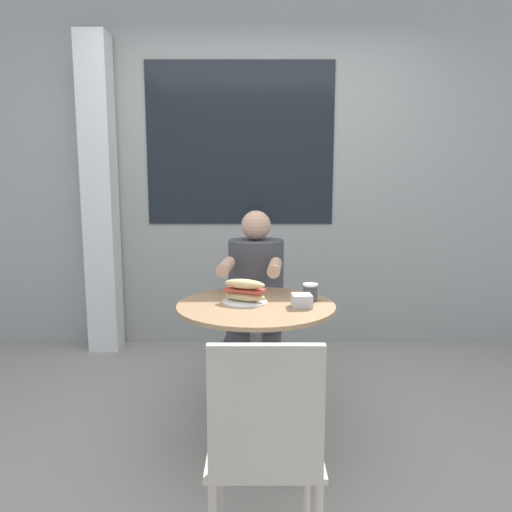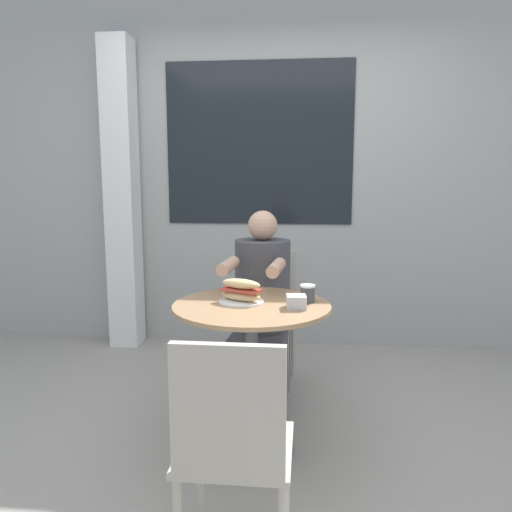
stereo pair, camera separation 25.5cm
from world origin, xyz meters
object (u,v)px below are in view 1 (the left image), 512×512
at_px(seated_diner, 255,321).
at_px(empty_chair_across, 265,440).
at_px(sandwich_on_plate, 245,292).
at_px(diner_chair, 257,304).
at_px(cafe_table, 256,344).
at_px(drink_cup, 310,292).

relative_size(seated_diner, empty_chair_across, 1.33).
bearing_deg(empty_chair_across, seated_diner, 91.26).
bearing_deg(sandwich_on_plate, diner_chair, 86.20).
height_order(cafe_table, sandwich_on_plate, sandwich_on_plate).
relative_size(diner_chair, empty_chair_across, 1.00).
bearing_deg(diner_chair, seated_diner, 93.25).
height_order(cafe_table, seated_diner, seated_diner).
distance_m(sandwich_on_plate, drink_cup, 0.32).
xyz_separation_m(seated_diner, empty_chair_across, (0.04, -1.40, 0.02)).
distance_m(cafe_table, empty_chair_across, 0.84).
bearing_deg(sandwich_on_plate, cafe_table, -29.89).
height_order(seated_diner, drink_cup, seated_diner).
relative_size(seated_diner, sandwich_on_plate, 5.24).
distance_m(diner_chair, empty_chair_across, 1.74).
distance_m(empty_chair_across, sandwich_on_plate, 0.92).
xyz_separation_m(empty_chair_across, sandwich_on_plate, (-0.08, 0.87, 0.28)).
height_order(diner_chair, seated_diner, seated_diner).
relative_size(cafe_table, empty_chair_across, 0.87).
distance_m(seated_diner, sandwich_on_plate, 0.61).
distance_m(empty_chair_across, drink_cup, 0.97).
xyz_separation_m(diner_chair, drink_cup, (0.26, -0.84, 0.27)).
xyz_separation_m(cafe_table, sandwich_on_plate, (-0.05, 0.03, 0.25)).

